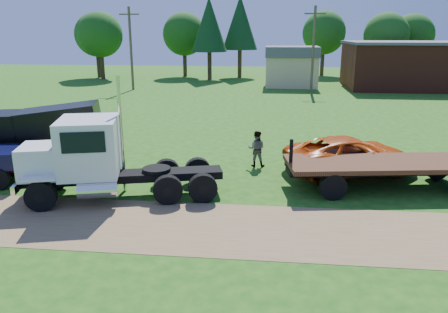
# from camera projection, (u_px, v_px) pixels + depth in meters

# --- Properties ---
(ground) EXTENTS (140.00, 140.00, 0.00)m
(ground) POSITION_uv_depth(u_px,v_px,m) (220.00, 228.00, 14.94)
(ground) COLOR #195011
(ground) RESTS_ON ground
(dirt_track) EXTENTS (120.00, 4.20, 0.01)m
(dirt_track) POSITION_uv_depth(u_px,v_px,m) (220.00, 228.00, 14.94)
(dirt_track) COLOR brown
(dirt_track) RESTS_ON ground
(white_semi_tractor) EXTENTS (8.13, 4.36, 4.80)m
(white_semi_tractor) POSITION_uv_depth(u_px,v_px,m) (93.00, 159.00, 17.21)
(white_semi_tractor) COLOR black
(white_semi_tractor) RESTS_ON ground
(black_dump_truck) EXTENTS (7.27, 3.72, 3.08)m
(black_dump_truck) POSITION_uv_depth(u_px,v_px,m) (34.00, 132.00, 21.55)
(black_dump_truck) COLOR black
(black_dump_truck) RESTS_ON ground
(orange_pickup) EXTENTS (6.73, 4.70, 1.71)m
(orange_pickup) POSITION_uv_depth(u_px,v_px,m) (351.00, 155.00, 20.55)
(orange_pickup) COLOR #C94809
(orange_pickup) RESTS_ON ground
(flatbed_trailer) EXTENTS (8.92, 3.82, 2.21)m
(flatbed_trailer) POSITION_uv_depth(u_px,v_px,m) (389.00, 167.00, 18.39)
(flatbed_trailer) COLOR #3C1E13
(flatbed_trailer) RESTS_ON ground
(spectator_b) EXTENTS (0.91, 0.73, 1.79)m
(spectator_b) POSITION_uv_depth(u_px,v_px,m) (256.00, 149.00, 21.50)
(spectator_b) COLOR #999999
(spectator_b) RESTS_ON ground
(brick_building) EXTENTS (15.40, 10.40, 5.30)m
(brick_building) POSITION_uv_depth(u_px,v_px,m) (413.00, 65.00, 50.58)
(brick_building) COLOR maroon
(brick_building) RESTS_ON ground
(tan_shed) EXTENTS (6.20, 5.40, 4.70)m
(tan_shed) POSITION_uv_depth(u_px,v_px,m) (291.00, 66.00, 52.07)
(tan_shed) COLOR tan
(tan_shed) RESTS_ON ground
(utility_poles) EXTENTS (42.20, 0.28, 9.00)m
(utility_poles) POSITION_uv_depth(u_px,v_px,m) (313.00, 48.00, 46.45)
(utility_poles) COLOR #4C412B
(utility_poles) RESTS_ON ground
(tree_row) EXTENTS (58.24, 14.63, 11.24)m
(tree_row) POSITION_uv_depth(u_px,v_px,m) (272.00, 33.00, 60.12)
(tree_row) COLOR #322314
(tree_row) RESTS_ON ground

